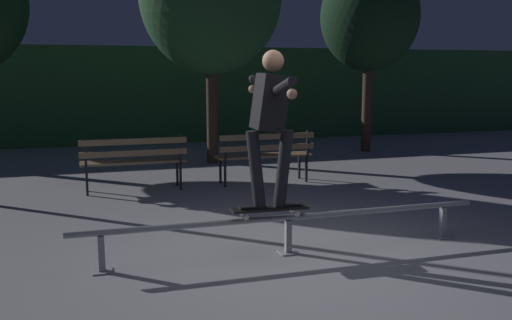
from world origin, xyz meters
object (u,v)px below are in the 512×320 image
at_px(skateboarder, 270,116).
at_px(tree_far_right, 370,17).
at_px(grind_rail, 288,223).
at_px(park_bench_left_center, 265,152).
at_px(skateboard, 270,209).
at_px(park_bench_leftmost, 134,157).

bearing_deg(skateboarder, tree_far_right, 54.82).
xyz_separation_m(grind_rail, skateboarder, (-0.20, -0.00, 1.10)).
relative_size(park_bench_left_center, tree_far_right, 0.37).
distance_m(grind_rail, park_bench_left_center, 3.53).
xyz_separation_m(skateboard, park_bench_left_center, (1.06, 3.42, 0.06)).
bearing_deg(grind_rail, tree_far_right, 56.05).
distance_m(skateboard, skateboarder, 0.94).
bearing_deg(tree_far_right, skateboarder, -125.18).
height_order(skateboarder, park_bench_left_center, skateboarder).
distance_m(park_bench_leftmost, tree_far_right, 6.71).
distance_m(grind_rail, park_bench_leftmost, 3.66).
xyz_separation_m(park_bench_leftmost, tree_far_right, (5.52, 2.88, 2.51)).
bearing_deg(park_bench_left_center, grind_rail, -104.00).
bearing_deg(park_bench_left_center, tree_far_right, 40.37).
bearing_deg(skateboarder, park_bench_leftmost, 107.39).
bearing_deg(skateboard, park_bench_left_center, 72.85).
relative_size(park_bench_leftmost, tree_far_right, 0.37).
bearing_deg(skateboard, skateboarder, -1.79).
bearing_deg(grind_rail, park_bench_leftmost, 110.38).
relative_size(skateboarder, park_bench_leftmost, 0.97).
relative_size(skateboard, park_bench_left_center, 0.49).
bearing_deg(park_bench_leftmost, skateboard, -72.65).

